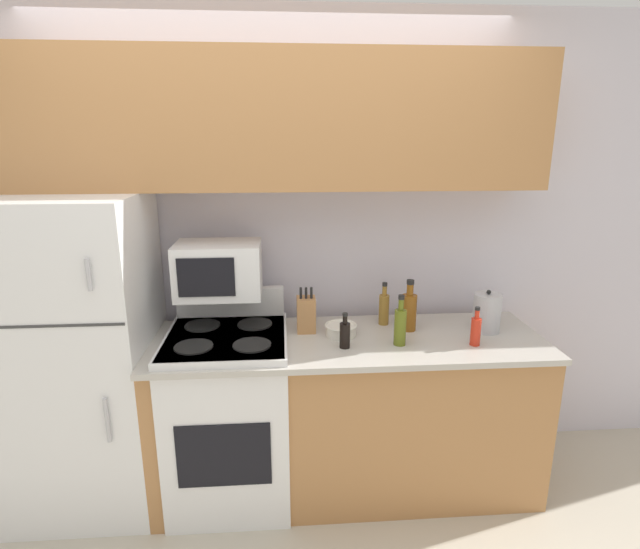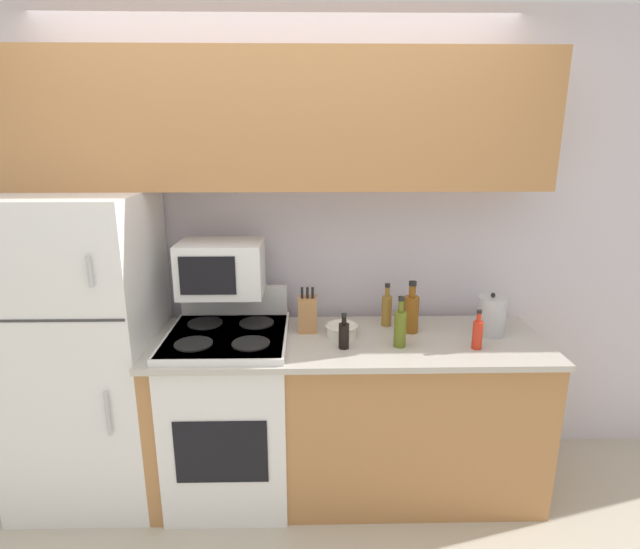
# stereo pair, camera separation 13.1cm
# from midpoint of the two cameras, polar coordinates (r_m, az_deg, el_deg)

# --- Properties ---
(ground_plane) EXTENTS (12.00, 12.00, 0.00)m
(ground_plane) POSITION_cam_midpoint_polar(r_m,az_deg,el_deg) (2.81, -5.89, -26.80)
(ground_plane) COLOR beige
(wall_back) EXTENTS (8.00, 0.05, 2.55)m
(wall_back) POSITION_cam_midpoint_polar(r_m,az_deg,el_deg) (2.88, -6.25, 3.06)
(wall_back) COLOR silver
(wall_back) RESTS_ON ground_plane
(lower_cabinets) EXTENTS (2.02, 0.67, 0.88)m
(lower_cabinets) POSITION_cam_midpoint_polar(r_m,az_deg,el_deg) (2.81, 1.73, -15.49)
(lower_cabinets) COLOR #B27A47
(lower_cabinets) RESTS_ON ground_plane
(refrigerator) EXTENTS (0.73, 0.72, 1.63)m
(refrigerator) POSITION_cam_midpoint_polar(r_m,az_deg,el_deg) (2.88, -26.93, -8.23)
(refrigerator) COLOR white
(refrigerator) RESTS_ON ground_plane
(upper_cabinets) EXTENTS (2.75, 0.34, 0.67)m
(upper_cabinets) POSITION_cam_midpoint_polar(r_m,az_deg,el_deg) (2.62, -6.84, 16.97)
(upper_cabinets) COLOR #B27A47
(upper_cabinets) RESTS_ON refrigerator
(stove) EXTENTS (0.62, 0.65, 1.08)m
(stove) POSITION_cam_midpoint_polar(r_m,az_deg,el_deg) (2.80, -11.60, -15.26)
(stove) COLOR white
(stove) RESTS_ON ground_plane
(microwave) EXTENTS (0.44, 0.31, 0.28)m
(microwave) POSITION_cam_midpoint_polar(r_m,az_deg,el_deg) (2.66, -12.90, 0.56)
(microwave) COLOR white
(microwave) RESTS_ON stove
(knife_block) EXTENTS (0.10, 0.11, 0.25)m
(knife_block) POSITION_cam_midpoint_polar(r_m,az_deg,el_deg) (2.66, -3.01, -4.55)
(knife_block) COLOR #B27A47
(knife_block) RESTS_ON lower_cabinets
(bowl) EXTENTS (0.17, 0.17, 0.06)m
(bowl) POSITION_cam_midpoint_polar(r_m,az_deg,el_deg) (2.62, 0.97, -6.30)
(bowl) COLOR silver
(bowl) RESTS_ON lower_cabinets
(bottle_soy_sauce) EXTENTS (0.05, 0.05, 0.18)m
(bottle_soy_sauce) POSITION_cam_midpoint_polar(r_m,az_deg,el_deg) (2.46, 1.32, -6.84)
(bottle_soy_sauce) COLOR black
(bottle_soy_sauce) RESTS_ON lower_cabinets
(bottle_hot_sauce) EXTENTS (0.05, 0.05, 0.20)m
(bottle_hot_sauce) POSITION_cam_midpoint_polar(r_m,az_deg,el_deg) (2.59, 15.99, -6.15)
(bottle_hot_sauce) COLOR red
(bottle_hot_sauce) RESTS_ON lower_cabinets
(bottle_whiskey) EXTENTS (0.08, 0.08, 0.28)m
(bottle_whiskey) POSITION_cam_midpoint_polar(r_m,az_deg,el_deg) (2.70, 8.77, -4.10)
(bottle_whiskey) COLOR brown
(bottle_whiskey) RESTS_ON lower_cabinets
(bottle_olive_oil) EXTENTS (0.06, 0.06, 0.26)m
(bottle_olive_oil) POSITION_cam_midpoint_polar(r_m,az_deg,el_deg) (2.51, 7.67, -5.81)
(bottle_olive_oil) COLOR #5B6619
(bottle_olive_oil) RESTS_ON lower_cabinets
(bottle_vinegar) EXTENTS (0.06, 0.06, 0.24)m
(bottle_vinegar) POSITION_cam_midpoint_polar(r_m,az_deg,el_deg) (2.77, 5.98, -3.83)
(bottle_vinegar) COLOR olive
(bottle_vinegar) RESTS_ON lower_cabinets
(kettle) EXTENTS (0.14, 0.14, 0.23)m
(kettle) POSITION_cam_midpoint_polar(r_m,az_deg,el_deg) (2.78, 17.26, -4.19)
(kettle) COLOR #B7B7BC
(kettle) RESTS_ON lower_cabinets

